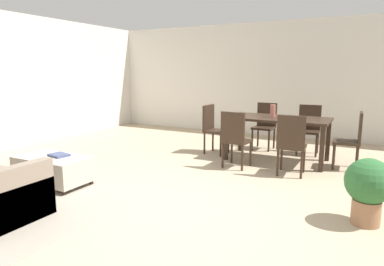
# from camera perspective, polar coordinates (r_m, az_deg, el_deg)

# --- Properties ---
(ground_plane) EXTENTS (10.80, 10.80, 0.00)m
(ground_plane) POSITION_cam_1_polar(r_m,az_deg,el_deg) (4.07, -3.39, -12.01)
(ground_plane) COLOR tan
(wall_back) EXTENTS (9.00, 0.12, 2.70)m
(wall_back) POSITION_cam_1_polar(r_m,az_deg,el_deg) (8.45, 14.68, 8.61)
(wall_back) COLOR silver
(wall_back) RESTS_ON ground_plane
(area_rug) EXTENTS (3.00, 2.80, 0.01)m
(area_rug) POSITION_cam_1_polar(r_m,az_deg,el_deg) (4.97, -27.96, -9.02)
(area_rug) COLOR gray
(area_rug) RESTS_ON ground_plane
(ottoman_table) EXTENTS (1.03, 0.57, 0.39)m
(ottoman_table) POSITION_cam_1_polar(r_m,az_deg,el_deg) (5.10, -22.15, -5.49)
(ottoman_table) COLOR #B7AD9E
(ottoman_table) RESTS_ON ground_plane
(dining_table) EXTENTS (1.72, 0.88, 0.76)m
(dining_table) POSITION_cam_1_polar(r_m,az_deg,el_deg) (6.10, 14.07, 1.69)
(dining_table) COLOR #332319
(dining_table) RESTS_ON ground_plane
(dining_chair_near_left) EXTENTS (0.42, 0.42, 0.92)m
(dining_chair_near_left) POSITION_cam_1_polar(r_m,az_deg,el_deg) (5.49, 7.19, -0.58)
(dining_chair_near_left) COLOR #332319
(dining_chair_near_left) RESTS_ON ground_plane
(dining_chair_near_right) EXTENTS (0.43, 0.43, 0.92)m
(dining_chair_near_right) POSITION_cam_1_polar(r_m,az_deg,el_deg) (5.24, 16.25, -1.42)
(dining_chair_near_right) COLOR #332319
(dining_chair_near_right) RESTS_ON ground_plane
(dining_chair_far_left) EXTENTS (0.42, 0.42, 0.92)m
(dining_chair_far_left) POSITION_cam_1_polar(r_m,az_deg,el_deg) (7.03, 12.11, 1.64)
(dining_chair_far_left) COLOR #332319
(dining_chair_far_left) RESTS_ON ground_plane
(dining_chair_far_right) EXTENTS (0.43, 0.43, 0.92)m
(dining_chair_far_right) POSITION_cam_1_polar(r_m,az_deg,el_deg) (6.81, 18.92, 1.05)
(dining_chair_far_right) COLOR #332319
(dining_chair_far_right) RESTS_ON ground_plane
(dining_chair_head_east) EXTENTS (0.42, 0.42, 0.92)m
(dining_chair_head_east) POSITION_cam_1_polar(r_m,az_deg,el_deg) (5.97, 25.24, -0.61)
(dining_chair_head_east) COLOR #332319
(dining_chair_head_east) RESTS_ON ground_plane
(dining_chair_head_west) EXTENTS (0.42, 0.42, 0.92)m
(dining_chair_head_west) POSITION_cam_1_polar(r_m,az_deg,el_deg) (6.49, 3.50, 1.15)
(dining_chair_head_west) COLOR #332319
(dining_chair_head_west) RESTS_ON ground_plane
(vase_centerpiece) EXTENTS (0.09, 0.09, 0.22)m
(vase_centerpiece) POSITION_cam_1_polar(r_m,az_deg,el_deg) (6.05, 13.34, 3.59)
(vase_centerpiece) COLOR #B26659
(vase_centerpiece) RESTS_ON dining_table
(book_on_ottoman) EXTENTS (0.29, 0.24, 0.03)m
(book_on_ottoman) POSITION_cam_1_polar(r_m,az_deg,el_deg) (5.05, -21.33, -3.44)
(book_on_ottoman) COLOR #3F4C72
(book_on_ottoman) RESTS_ON ottoman_table
(potted_plant) EXTENTS (0.46, 0.46, 0.69)m
(potted_plant) POSITION_cam_1_polar(r_m,az_deg,el_deg) (3.90, 27.34, -7.93)
(potted_plant) COLOR #996B4C
(potted_plant) RESTS_ON ground_plane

